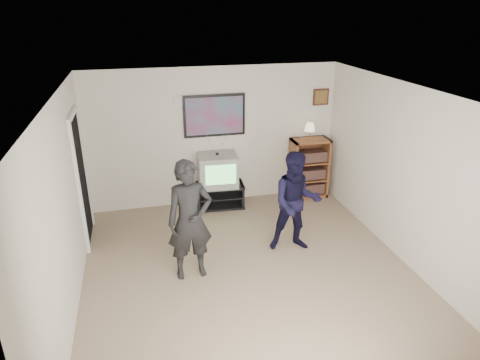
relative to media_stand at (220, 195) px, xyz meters
name	(u,v)px	position (x,y,z in m)	size (l,w,h in m)	color
room_shell	(245,182)	(-0.02, -1.88, 1.03)	(4.51, 5.00, 2.51)	brown
media_stand	(220,195)	(0.00, 0.00, 0.00)	(0.89, 0.54, 0.43)	black
crt_television	(218,170)	(-0.03, 0.00, 0.50)	(0.68, 0.58, 0.58)	gray
bookshelf	(309,168)	(1.74, 0.05, 0.36)	(0.70, 0.40, 1.14)	brown
table_lamp	(309,131)	(1.71, 0.05, 1.09)	(0.20, 0.20, 0.32)	#FDF0C0
person_tall	(190,221)	(-0.80, -2.01, 0.62)	(0.61, 0.40, 1.67)	black
person_short	(296,202)	(0.81, -1.70, 0.56)	(0.75, 0.58, 1.54)	black
controller_left	(190,194)	(-0.75, -1.77, 0.89)	(0.04, 0.13, 0.04)	white
controller_right	(293,179)	(0.82, -1.52, 0.85)	(0.03, 0.11, 0.03)	white
poster	(214,116)	(-0.02, 0.25, 1.43)	(1.10, 0.03, 0.75)	black
air_vent	(182,100)	(-0.57, 0.25, 1.73)	(0.28, 0.02, 0.14)	white
small_picture	(321,97)	(1.98, 0.25, 1.66)	(0.30, 0.03, 0.30)	black
doorway	(81,180)	(-2.26, -0.63, 0.78)	(0.03, 0.85, 2.00)	black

